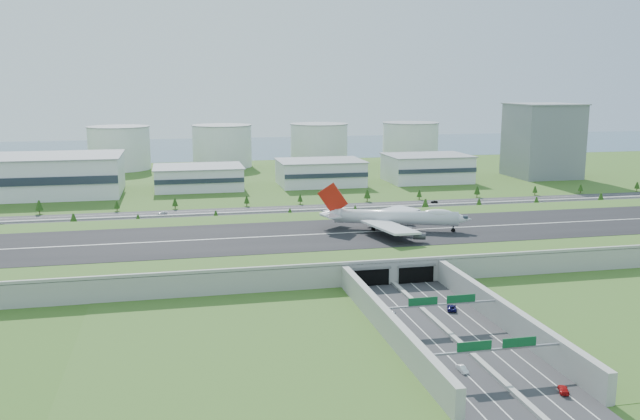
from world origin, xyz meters
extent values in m
plane|color=#345B1C|center=(0.00, 0.00, 0.00)|extent=(1200.00, 1200.00, 0.00)
cube|color=gray|center=(0.00, 0.00, 4.00)|extent=(520.00, 100.00, 8.00)
cube|color=#386221|center=(0.00, 0.00, 8.08)|extent=(520.00, 100.00, 0.16)
cube|color=black|center=(0.00, 0.00, 8.22)|extent=(520.00, 58.00, 0.12)
cube|color=silver|center=(0.00, 0.00, 8.30)|extent=(520.00, 0.90, 0.02)
cube|color=gray|center=(0.00, -49.40, 8.60)|extent=(520.00, 1.20, 1.20)
cube|color=#28282B|center=(0.00, -110.00, 0.06)|extent=(34.00, 120.00, 0.12)
cube|color=gray|center=(0.00, -110.00, 0.45)|extent=(1.60, 120.00, 0.90)
cube|color=gray|center=(-18.20, -100.00, 4.00)|extent=(2.40, 100.00, 8.00)
cube|color=gray|center=(18.20, -100.00, 4.00)|extent=(2.40, 100.00, 8.00)
cube|color=black|center=(-8.50, -50.20, 3.20)|extent=(13.00, 1.20, 6.00)
cube|color=black|center=(8.50, -50.20, 3.20)|extent=(13.00, 1.20, 6.00)
cylinder|color=gray|center=(-19.00, -95.00, 3.50)|extent=(0.70, 0.70, 7.00)
cylinder|color=gray|center=(19.00, -95.00, 3.50)|extent=(0.70, 0.70, 7.00)
cube|color=gray|center=(0.00, -95.00, 7.20)|extent=(38.00, 0.50, 0.50)
cube|color=#0C4C23|center=(-6.00, -95.10, 8.60)|extent=(9.00, 0.30, 2.40)
cube|color=#0C4C23|center=(6.00, -95.10, 8.60)|extent=(9.00, 0.30, 2.40)
cylinder|color=gray|center=(-19.00, -130.00, 3.50)|extent=(0.70, 0.70, 7.00)
cylinder|color=gray|center=(19.00, -130.00, 3.50)|extent=(0.70, 0.70, 7.00)
cube|color=gray|center=(0.00, -130.00, 7.20)|extent=(38.00, 0.50, 0.50)
cube|color=#0C4C23|center=(-6.00, -130.10, 8.60)|extent=(9.00, 0.30, 2.40)
cube|color=#0C4C23|center=(6.00, -130.10, 8.60)|extent=(9.00, 0.30, 2.40)
cube|color=#28282B|center=(0.00, 95.00, 0.06)|extent=(560.00, 36.00, 0.12)
cylinder|color=#3D2819|center=(-125.82, 73.00, 1.39)|extent=(0.50, 0.50, 2.78)
cone|color=#1D3C10|center=(-125.82, 73.00, 4.95)|extent=(4.33, 4.33, 5.57)
cylinder|color=#3D2819|center=(-94.86, 73.00, 1.08)|extent=(0.50, 0.50, 2.16)
cone|color=#1D3C10|center=(-94.86, 73.00, 3.84)|extent=(3.36, 3.36, 4.32)
cylinder|color=#3D2819|center=(-55.81, 73.00, 1.15)|extent=(0.50, 0.50, 2.30)
cone|color=#1D3C10|center=(-55.81, 73.00, 4.09)|extent=(3.58, 3.58, 4.60)
cylinder|color=#3D2819|center=(-16.81, 73.00, 1.09)|extent=(0.50, 0.50, 2.18)
cone|color=#1D3C10|center=(-16.81, 73.00, 3.87)|extent=(3.39, 3.39, 4.35)
cylinder|color=#3D2819|center=(19.00, 73.00, 1.12)|extent=(0.50, 0.50, 2.25)
cone|color=#1D3C10|center=(19.00, 73.00, 4.00)|extent=(3.50, 3.50, 4.50)
cylinder|color=#3D2819|center=(59.22, 73.00, 1.50)|extent=(0.50, 0.50, 3.00)
cone|color=#1D3C10|center=(59.22, 73.00, 5.34)|extent=(4.67, 4.67, 6.01)
cylinder|color=#3D2819|center=(91.27, 73.00, 1.31)|extent=(0.50, 0.50, 2.62)
cone|color=#1D3C10|center=(91.27, 73.00, 4.66)|extent=(4.08, 4.08, 5.25)
cylinder|color=#3D2819|center=(126.83, 73.00, 1.26)|extent=(0.50, 0.50, 2.53)
cone|color=#1D3C10|center=(126.83, 73.00, 4.50)|extent=(3.93, 3.93, 5.06)
cylinder|color=#3D2819|center=(168.32, 73.00, 1.40)|extent=(0.50, 0.50, 2.81)
cone|color=#1D3C10|center=(168.32, 73.00, 4.99)|extent=(4.37, 4.37, 5.62)
cylinder|color=#3D2819|center=(-149.66, 117.00, 1.39)|extent=(0.50, 0.50, 2.78)
cone|color=#1D3C10|center=(-149.66, 117.00, 4.95)|extent=(4.33, 4.33, 5.57)
cylinder|color=#3D2819|center=(-108.45, 117.00, 1.07)|extent=(0.50, 0.50, 2.13)
cone|color=#1D3C10|center=(-108.45, 117.00, 3.79)|extent=(3.31, 3.31, 4.26)
cylinder|color=#3D2819|center=(-76.31, 117.00, 1.11)|extent=(0.50, 0.50, 2.23)
cone|color=#1D3C10|center=(-76.31, 117.00, 3.96)|extent=(3.46, 3.46, 4.45)
cylinder|color=#3D2819|center=(-35.07, 117.00, 1.08)|extent=(0.50, 0.50, 2.17)
cone|color=#1D3C10|center=(-35.07, 117.00, 3.86)|extent=(3.37, 3.37, 4.34)
cylinder|color=#3D2819|center=(-3.13, 117.00, 1.04)|extent=(0.50, 0.50, 2.08)
cone|color=#1D3C10|center=(-3.13, 117.00, 3.70)|extent=(3.24, 3.24, 4.16)
cylinder|color=#3D2819|center=(38.55, 117.00, 1.35)|extent=(0.50, 0.50, 2.70)
cone|color=#1D3C10|center=(38.55, 117.00, 4.81)|extent=(4.21, 4.21, 5.41)
cylinder|color=#3D2819|center=(72.11, 117.00, 1.08)|extent=(0.50, 0.50, 2.16)
cone|color=#1D3C10|center=(72.11, 117.00, 3.85)|extent=(3.37, 3.37, 4.33)
cylinder|color=#3D2819|center=(110.75, 117.00, 1.30)|extent=(0.50, 0.50, 2.60)
cone|color=#1D3C10|center=(110.75, 117.00, 4.62)|extent=(4.04, 4.04, 5.20)
cylinder|color=#3D2819|center=(150.99, 117.00, 1.07)|extent=(0.50, 0.50, 2.15)
cone|color=#1D3C10|center=(150.99, 117.00, 3.82)|extent=(3.34, 3.34, 4.29)
cylinder|color=#3D2819|center=(183.80, 117.00, 1.06)|extent=(0.50, 0.50, 2.12)
cone|color=#1D3C10|center=(183.80, 117.00, 3.77)|extent=(3.30, 3.30, 4.24)
cylinder|color=#3D2819|center=(225.89, 117.00, 1.14)|extent=(0.50, 0.50, 2.27)
cone|color=#1D3C10|center=(225.89, 117.00, 4.04)|extent=(3.53, 3.53, 4.54)
cube|color=silver|center=(-170.00, 185.00, 12.50)|extent=(120.00, 60.00, 25.00)
cube|color=silver|center=(-60.00, 190.00, 7.50)|extent=(58.00, 42.00, 15.00)
cube|color=silver|center=(25.00, 190.00, 8.50)|extent=(58.00, 42.00, 17.00)
cube|color=silver|center=(105.00, 190.00, 9.50)|extent=(58.00, 42.00, 19.00)
cube|color=slate|center=(200.00, 195.00, 27.50)|extent=(46.00, 46.00, 55.00)
cylinder|color=silver|center=(-120.00, 310.00, 17.50)|extent=(50.00, 50.00, 35.00)
cylinder|color=silver|center=(-35.00, 310.00, 17.50)|extent=(50.00, 50.00, 35.00)
cylinder|color=silver|center=(50.00, 310.00, 17.50)|extent=(50.00, 50.00, 35.00)
cylinder|color=silver|center=(135.00, 310.00, 17.50)|extent=(50.00, 50.00, 35.00)
cube|color=#38556B|center=(0.00, 480.00, 0.03)|extent=(1200.00, 260.00, 0.06)
cylinder|color=silver|center=(17.83, 1.24, 13.83)|extent=(52.46, 24.24, 6.13)
cone|color=silver|center=(44.80, -8.66, 13.83)|extent=(9.30, 8.39, 6.13)
cone|color=silver|center=(-9.14, 11.14, 14.22)|extent=(11.10, 9.05, 6.13)
ellipsoid|color=silver|center=(34.94, -5.05, 16.04)|extent=(13.91, 8.99, 3.77)
cube|color=silver|center=(10.42, -13.38, 12.88)|extent=(18.11, 30.68, 1.51)
cube|color=silver|center=(21.64, 17.18, 12.88)|extent=(30.34, 27.48, 1.51)
cylinder|color=#38383D|center=(18.15, -11.12, 10.77)|extent=(5.66, 4.41, 2.87)
cylinder|color=#38383D|center=(19.76, -22.94, 10.77)|extent=(5.66, 4.41, 2.87)
cylinder|color=#38383D|center=(26.08, 10.45, 10.77)|extent=(5.66, 4.41, 2.87)
cylinder|color=#38383D|center=(34.95, 18.42, 10.77)|extent=(5.66, 4.41, 2.87)
cube|color=silver|center=(-10.39, 4.97, 14.98)|extent=(7.46, 11.36, 0.57)
cube|color=silver|center=(-6.10, 16.65, 14.98)|extent=(11.77, 11.16, 0.57)
cube|color=#A6160B|center=(-8.24, 10.81, 21.50)|extent=(13.11, 5.51, 14.36)
cylinder|color=black|center=(41.06, -7.29, 8.81)|extent=(1.82, 0.67, 1.82)
cylinder|color=black|center=(13.18, -0.32, 8.81)|extent=(1.82, 0.67, 1.82)
cylinder|color=black|center=(15.29, 5.43, 8.81)|extent=(1.82, 0.67, 1.82)
cylinder|color=black|center=(7.78, 1.66, 8.81)|extent=(1.82, 0.67, 1.82)
cylinder|color=black|center=(9.89, 7.42, 8.81)|extent=(1.82, 0.67, 1.82)
imported|color=silver|center=(-11.27, -83.48, 0.89)|extent=(3.37, 4.87, 1.54)
imported|color=white|center=(-6.86, -125.68, 0.86)|extent=(1.80, 4.54, 1.47)
imported|color=#0F0E46|center=(9.14, -81.39, 0.97)|extent=(4.83, 6.73, 1.70)
imported|color=#B71011|center=(11.62, -141.52, 0.88)|extent=(3.96, 5.64, 1.52)
imported|color=#515155|center=(-162.51, 86.85, 0.88)|extent=(4.82, 3.15, 1.53)
imported|color=black|center=(76.59, 103.08, 0.82)|extent=(4.49, 2.45, 1.40)
imported|color=silver|center=(139.59, 85.41, 0.89)|extent=(5.72, 3.02, 1.53)
imported|color=white|center=(-83.36, 101.11, 0.92)|extent=(5.93, 4.31, 1.59)
camera|label=1|loc=(-75.87, -274.41, 72.08)|focal=38.00mm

